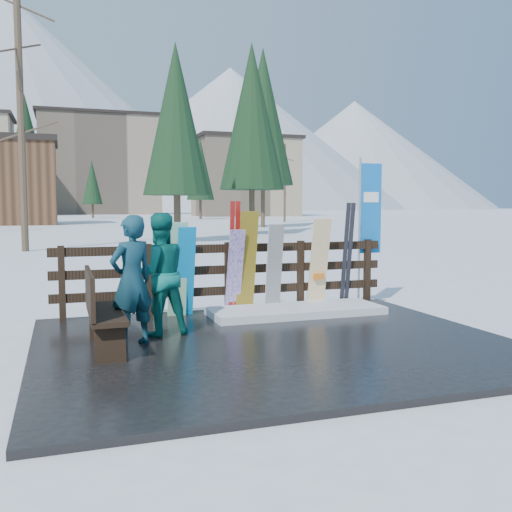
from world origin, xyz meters
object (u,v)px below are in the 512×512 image
object	(u,v)px
snowboard_0	(186,272)
snowboard_2	(247,262)
snowboard_4	(274,268)
snowboard_5	(319,264)
person_front	(132,281)
snowboard_1	(178,270)
snowboard_3	(235,272)
rental_flag	(368,214)
bench	(99,308)
person_back	(159,274)

from	to	relation	value
snowboard_0	snowboard_2	size ratio (longest dim) A/B	0.86
snowboard_4	snowboard_5	world-z (taller)	snowboard_5
person_front	snowboard_1	bearing A→B (deg)	-145.11
snowboard_3	rental_flag	world-z (taller)	rental_flag
snowboard_0	person_front	bearing A→B (deg)	-122.37
bench	snowboard_3	size ratio (longest dim) A/B	1.06
snowboard_0	snowboard_1	size ratio (longest dim) A/B	0.96
snowboard_0	snowboard_4	distance (m)	1.48
snowboard_2	person_front	distance (m)	2.59
snowboard_0	snowboard_4	xyz separation A→B (m)	(1.48, 0.00, 0.01)
bench	snowboard_4	distance (m)	3.40
snowboard_1	snowboard_4	bearing A→B (deg)	-0.00
snowboard_1	snowboard_0	bearing A→B (deg)	-0.00
snowboard_5	rental_flag	world-z (taller)	rental_flag
bench	rental_flag	distance (m)	5.33
snowboard_1	person_back	distance (m)	1.24
bench	person_front	xyz separation A→B (m)	(0.40, 0.15, 0.30)
snowboard_5	snowboard_3	bearing A→B (deg)	180.00
snowboard_5	rental_flag	distance (m)	1.40
person_back	snowboard_4	bearing A→B (deg)	-160.01
person_back	snowboard_5	bearing A→B (deg)	-167.21
snowboard_2	snowboard_4	bearing A→B (deg)	-0.00
rental_flag	person_front	distance (m)	4.85
snowboard_1	person_back	size ratio (longest dim) A/B	0.92
snowboard_0	snowboard_3	size ratio (longest dim) A/B	1.03
snowboard_3	person_back	distance (m)	1.82
snowboard_3	bench	bearing A→B (deg)	-141.69
bench	person_back	xyz separation A→B (m)	(0.82, 0.61, 0.31)
bench	rental_flag	bearing A→B (deg)	22.89
snowboard_1	snowboard_4	world-z (taller)	snowboard_1
snowboard_4	bench	bearing A→B (deg)	-148.83
rental_flag	person_back	world-z (taller)	rental_flag
snowboard_0	person_front	distance (m)	1.90
bench	snowboard_5	size ratio (longest dim) A/B	0.97
snowboard_0	bench	bearing A→B (deg)	-128.95
bench	snowboard_5	bearing A→B (deg)	25.31
snowboard_5	person_back	xyz separation A→B (m)	(-2.90, -1.14, 0.06)
snowboard_2	snowboard_5	distance (m)	1.29
snowboard_5	person_front	distance (m)	3.68
snowboard_2	rental_flag	distance (m)	2.51
snowboard_2	person_front	size ratio (longest dim) A/B	1.03
person_front	snowboard_0	bearing A→B (deg)	-148.47
snowboard_3	snowboard_4	size ratio (longest dim) A/B	0.97
bench	person_front	distance (m)	0.53
snowboard_0	snowboard_1	distance (m)	0.13
snowboard_5	bench	bearing A→B (deg)	-154.69
bench	snowboard_1	world-z (taller)	snowboard_1
snowboard_1	snowboard_4	size ratio (longest dim) A/B	1.04
snowboard_4	snowboard_5	distance (m)	0.81
bench	snowboard_0	world-z (taller)	snowboard_0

